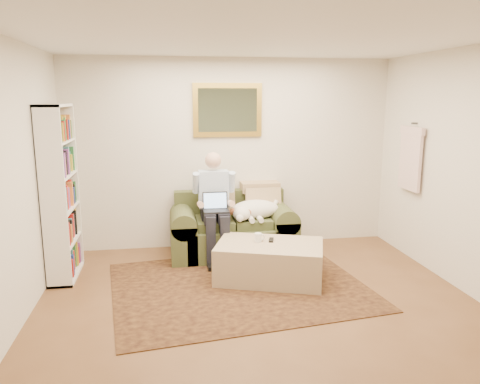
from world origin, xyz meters
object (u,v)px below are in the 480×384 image
object	(u,v)px
sleeping_dog	(255,209)
bookshelf	(60,193)
ottoman	(270,261)
laptop	(216,206)
coffee_mug	(258,237)
sofa	(232,234)
seated_man	(215,207)

from	to	relation	value
sleeping_dog	bookshelf	size ratio (longest dim) A/B	0.34
ottoman	bookshelf	xyz separation A→B (m)	(-2.35, 0.50, 0.78)
laptop	bookshelf	world-z (taller)	bookshelf
sleeping_dog	coffee_mug	world-z (taller)	sleeping_dog
sofa	sleeping_dog	xyz separation A→B (m)	(0.29, -0.08, 0.34)
sofa	ottoman	distance (m)	1.00
coffee_mug	bookshelf	bearing A→B (deg)	169.52
laptop	ottoman	world-z (taller)	laptop
seated_man	laptop	bearing A→B (deg)	-90.00
sleeping_dog	sofa	bearing A→B (deg)	164.26
coffee_mug	bookshelf	xyz separation A→B (m)	(-2.23, 0.41, 0.52)
laptop	sleeping_dog	world-z (taller)	laptop
sleeping_dog	ottoman	distance (m)	0.96
sofa	sleeping_dog	bearing A→B (deg)	-15.74
sleeping_dog	coffee_mug	size ratio (longest dim) A/B	6.75
laptop	bookshelf	bearing A→B (deg)	-172.54
seated_man	sleeping_dog	distance (m)	0.55
sofa	bookshelf	distance (m)	2.23
laptop	bookshelf	distance (m)	1.85
seated_man	bookshelf	world-z (taller)	bookshelf
seated_man	sofa	bearing A→B (deg)	31.45
sofa	laptop	world-z (taller)	laptop
sofa	coffee_mug	bearing A→B (deg)	-78.70
ottoman	coffee_mug	distance (m)	0.31
sofa	coffee_mug	distance (m)	0.90
sofa	bookshelf	xyz separation A→B (m)	(-2.06, -0.45, 0.72)
sofa	coffee_mug	size ratio (longest dim) A/B	16.38
laptop	ottoman	xyz separation A→B (m)	(0.54, -0.74, -0.51)
ottoman	bookshelf	size ratio (longest dim) A/B	0.60
seated_man	coffee_mug	distance (m)	0.85
sleeping_dog	bookshelf	world-z (taller)	bookshelf
sofa	seated_man	xyz separation A→B (m)	(-0.25, -0.15, 0.41)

